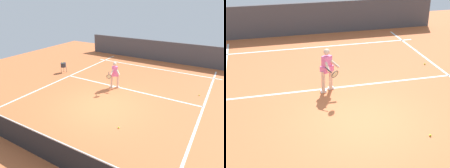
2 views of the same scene
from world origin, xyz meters
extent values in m
plane|color=#C66638|center=(0.00, 0.00, 0.00)|extent=(24.19, 24.19, 0.00)
cube|color=#47474C|center=(0.00, -9.00, 0.82)|extent=(13.43, 0.24, 1.65)
cube|color=white|center=(0.00, -6.80, 0.00)|extent=(9.43, 0.10, 0.01)
cube|color=white|center=(0.00, -2.36, 0.00)|extent=(8.43, 0.10, 0.01)
cylinder|color=beige|center=(0.47, -2.30, 0.39)|extent=(0.13, 0.13, 0.78)
cylinder|color=beige|center=(0.77, -2.11, 0.39)|extent=(0.13, 0.13, 0.78)
cube|color=white|center=(0.47, -2.30, 0.04)|extent=(0.20, 0.10, 0.08)
cube|color=white|center=(0.77, -2.11, 0.04)|extent=(0.20, 0.10, 0.08)
cube|color=pink|center=(0.62, -2.21, 1.04)|extent=(0.38, 0.34, 0.52)
cube|color=pink|center=(0.62, -2.21, 0.84)|extent=(0.49, 0.45, 0.20)
sphere|color=beige|center=(0.62, -2.21, 1.44)|extent=(0.22, 0.22, 0.22)
cylinder|color=beige|center=(0.41, -2.16, 1.06)|extent=(0.45, 0.33, 0.37)
cylinder|color=beige|center=(0.67, -2.00, 1.06)|extent=(0.15, 0.49, 0.37)
cylinder|color=black|center=(0.69, -1.67, 1.02)|extent=(0.19, 0.27, 0.14)
torus|color=black|center=(0.53, -1.42, 0.96)|extent=(0.30, 0.25, 0.28)
cylinder|color=beige|center=(0.53, -1.42, 0.96)|extent=(0.25, 0.20, 0.23)
sphere|color=#D1E533|center=(-1.54, 1.23, 0.03)|extent=(0.07, 0.07, 0.07)
sphere|color=#D1E533|center=(-3.82, -3.58, 0.03)|extent=(0.07, 0.07, 0.07)
camera|label=1|loc=(-4.81, 7.26, 4.81)|focal=32.69mm
camera|label=2|loc=(2.82, 8.21, 5.35)|focal=54.45mm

